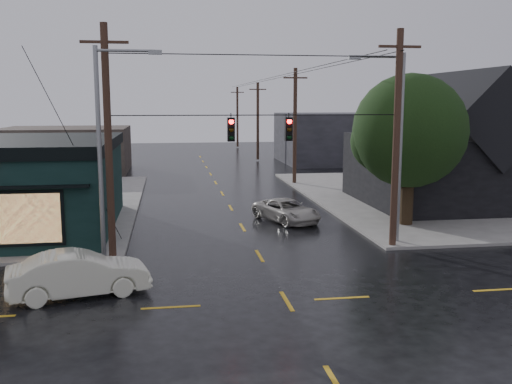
{
  "coord_description": "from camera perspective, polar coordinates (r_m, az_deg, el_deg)",
  "views": [
    {
      "loc": [
        -3.94,
        -18.65,
        6.86
      ],
      "look_at": [
        -0.14,
        6.1,
        2.91
      ],
      "focal_mm": 40.0,
      "sensor_mm": 36.0,
      "label": 1
    }
  ],
  "objects": [
    {
      "name": "streetlight_nw",
      "position": [
        25.55,
        -14.93,
        -6.92
      ],
      "size": [
        5.4,
        0.3,
        9.15
      ],
      "primitive_type": null,
      "color": "gray",
      "rests_on": "ground"
    },
    {
      "name": "utility_pole_nw",
      "position": [
        26.19,
        -14.11,
        -6.5
      ],
      "size": [
        2.0,
        0.32,
        10.15
      ],
      "primitive_type": null,
      "color": "#322316",
      "rests_on": "ground"
    },
    {
      "name": "utility_pole_far_c",
      "position": [
        87.54,
        -1.86,
        4.46
      ],
      "size": [
        2.0,
        0.32,
        9.15
      ],
      "primitive_type": null,
      "color": "#322316",
      "rests_on": "ground"
    },
    {
      "name": "utility_pole_far_b",
      "position": [
        67.81,
        0.18,
        3.16
      ],
      "size": [
        2.0,
        0.32,
        9.15
      ],
      "primitive_type": null,
      "color": "#322316",
      "rests_on": "ground"
    },
    {
      "name": "streetlight_ne",
      "position": [
        28.89,
        13.86,
        -5.04
      ],
      "size": [
        5.4,
        0.3,
        9.15
      ],
      "primitive_type": null,
      "color": "gray",
      "rests_on": "ground"
    },
    {
      "name": "corner_tree",
      "position": [
        32.23,
        15.12,
        5.89
      ],
      "size": [
        6.21,
        6.21,
        8.28
      ],
      "color": "black",
      "rests_on": "ground"
    },
    {
      "name": "suv_silver",
      "position": [
        33.1,
        3.06,
        -1.87
      ],
      "size": [
        3.85,
        5.14,
        1.3
      ],
      "primitive_type": "imported",
      "rotation": [
        0.0,
        0.0,
        0.42
      ],
      "color": "#B0ABA3",
      "rests_on": "ground"
    },
    {
      "name": "sedan_cream",
      "position": [
        21.45,
        -17.26,
        -7.84
      ],
      "size": [
        5.17,
        2.81,
        1.62
      ],
      "primitive_type": "imported",
      "rotation": [
        0.0,
        0.0,
        1.81
      ],
      "color": "silver",
      "rests_on": "ground"
    },
    {
      "name": "span_signal_assembly",
      "position": [
        25.5,
        0.4,
        6.35
      ],
      "size": [
        13.0,
        0.48,
        1.23
      ],
      "color": "black",
      "rests_on": "ground"
    },
    {
      "name": "utility_pole_far_a",
      "position": [
        48.29,
        3.85,
        0.77
      ],
      "size": [
        2.0,
        0.32,
        9.65
      ],
      "primitive_type": null,
      "color": "#322316",
      "rests_on": "ground"
    },
    {
      "name": "bg_building_west",
      "position": [
        59.68,
        -18.45,
        4.02
      ],
      "size": [
        12.0,
        10.0,
        4.4
      ],
      "primitive_type": "cube",
      "color": "#322724",
      "rests_on": "ground"
    },
    {
      "name": "ne_building",
      "position": [
        40.44,
        19.3,
        5.08
      ],
      "size": [
        12.6,
        11.6,
        8.75
      ],
      "color": "black",
      "rests_on": "ground"
    },
    {
      "name": "ground_plane",
      "position": [
        20.26,
        3.08,
        -10.85
      ],
      "size": [
        160.0,
        160.0,
        0.0
      ],
      "primitive_type": "plane",
      "color": "black"
    },
    {
      "name": "sidewalk_ne",
      "position": [
        45.97,
        22.79,
        -0.23
      ],
      "size": [
        28.0,
        28.0,
        0.15
      ],
      "primitive_type": "cube",
      "color": "gray",
      "rests_on": "ground"
    },
    {
      "name": "utility_pole_ne",
      "position": [
        28.08,
        13.46,
        -5.43
      ],
      "size": [
        2.0,
        0.32,
        10.15
      ],
      "primitive_type": null,
      "color": "#322316",
      "rests_on": "ground"
    },
    {
      "name": "bg_building_east",
      "position": [
        66.82,
        8.69,
        5.38
      ],
      "size": [
        14.0,
        12.0,
        5.6
      ],
      "primitive_type": "cube",
      "color": "#242529",
      "rests_on": "ground"
    }
  ]
}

